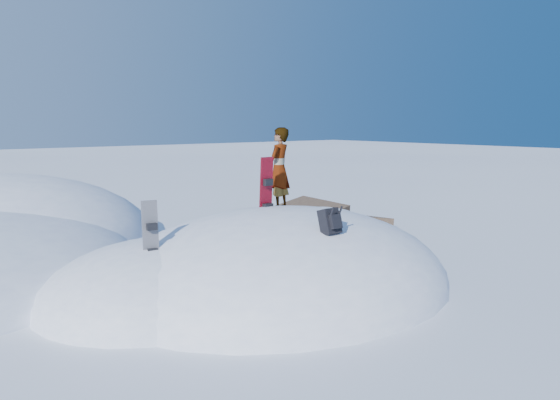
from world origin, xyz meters
TOP-DOWN VIEW (x-y plane):
  - ground at (0.00, 0.00)m, footprint 120.00×120.00m
  - snow_mound at (-0.17, 0.24)m, footprint 8.00×6.00m
  - rock_outcrop at (3.72, 3.01)m, footprint 4.68×4.41m
  - snowboard_red at (0.14, 0.63)m, footprint 0.32×0.20m
  - snowboard_dark at (-2.55, 0.24)m, footprint 0.28×0.21m
  - backpack at (-0.10, -1.48)m, footprint 0.31×0.38m
  - gear_pile at (-2.42, -0.99)m, footprint 0.87×0.74m
  - person at (0.84, 1.09)m, footprint 0.76×0.66m

SIDE VIEW (x-z plane):
  - ground at x=0.00m, z-range 0.00..0.00m
  - snow_mound at x=-0.17m, z-range -1.50..1.50m
  - rock_outcrop at x=3.72m, z-range -0.82..0.85m
  - gear_pile at x=-2.42m, z-range 0.00..0.23m
  - snowboard_dark at x=-2.55m, z-range 0.47..1.89m
  - backpack at x=-0.10m, z-range 1.23..1.75m
  - snowboard_red at x=0.14m, z-range 0.82..2.48m
  - person at x=0.84m, z-range 1.27..3.03m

